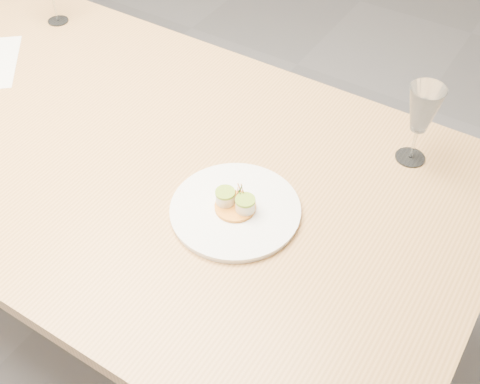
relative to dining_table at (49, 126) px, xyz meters
The scene contains 4 objects.
ground 0.68m from the dining_table, ahead, with size 7.00×7.00×0.00m, color slate.
dining_table is the anchor object (origin of this frame).
dinner_plate 0.66m from the dining_table, ahead, with size 0.30×0.30×0.08m.
wine_glass_3 1.00m from the dining_table, 20.00° to the left, with size 0.08×0.08×0.21m.
Camera 1 is at (1.15, -0.82, 1.76)m, focal length 45.00 mm.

